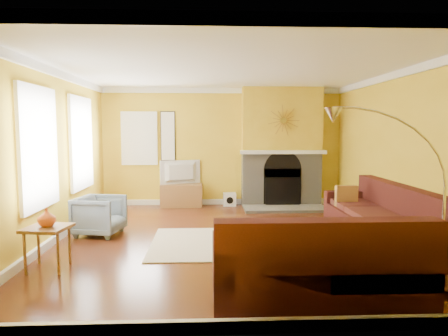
{
  "coord_description": "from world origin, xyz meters",
  "views": [
    {
      "loc": [
        -0.36,
        -6.27,
        1.76
      ],
      "look_at": [
        -0.07,
        0.4,
        1.11
      ],
      "focal_mm": 32.0,
      "sensor_mm": 36.0,
      "label": 1
    }
  ],
  "objects_px": {
    "sectional_sofa": "(319,222)",
    "media_console": "(182,195)",
    "coffee_table": "(282,242)",
    "armchair": "(100,215)",
    "side_table": "(48,248)",
    "arc_lamp": "(392,207)"
  },
  "relations": [
    {
      "from": "sectional_sofa",
      "to": "media_console",
      "type": "bearing_deg",
      "value": 121.38
    },
    {
      "from": "coffee_table",
      "to": "armchair",
      "type": "distance_m",
      "value": 3.08
    },
    {
      "from": "side_table",
      "to": "armchair",
      "type": "bearing_deg",
      "value": 82.41
    },
    {
      "from": "sectional_sofa",
      "to": "media_console",
      "type": "xyz_separation_m",
      "value": [
        -2.16,
        3.55,
        -0.19
      ]
    },
    {
      "from": "sectional_sofa",
      "to": "coffee_table",
      "type": "height_order",
      "value": "sectional_sofa"
    },
    {
      "from": "media_console",
      "to": "coffee_table",
      "type": "bearing_deg",
      "value": -65.64
    },
    {
      "from": "sectional_sofa",
      "to": "coffee_table",
      "type": "xyz_separation_m",
      "value": [
        -0.54,
        -0.04,
        -0.27
      ]
    },
    {
      "from": "coffee_table",
      "to": "media_console",
      "type": "bearing_deg",
      "value": 114.36
    },
    {
      "from": "coffee_table",
      "to": "side_table",
      "type": "bearing_deg",
      "value": -171.91
    },
    {
      "from": "media_console",
      "to": "arc_lamp",
      "type": "distance_m",
      "value": 5.74
    },
    {
      "from": "media_console",
      "to": "arc_lamp",
      "type": "bearing_deg",
      "value": -64.71
    },
    {
      "from": "sectional_sofa",
      "to": "side_table",
      "type": "height_order",
      "value": "sectional_sofa"
    },
    {
      "from": "media_console",
      "to": "side_table",
      "type": "bearing_deg",
      "value": -109.54
    },
    {
      "from": "armchair",
      "to": "arc_lamp",
      "type": "bearing_deg",
      "value": -115.92
    },
    {
      "from": "armchair",
      "to": "side_table",
      "type": "bearing_deg",
      "value": -176.39
    },
    {
      "from": "sectional_sofa",
      "to": "side_table",
      "type": "bearing_deg",
      "value": -172.48
    },
    {
      "from": "sectional_sofa",
      "to": "armchair",
      "type": "bearing_deg",
      "value": 161.12
    },
    {
      "from": "side_table",
      "to": "arc_lamp",
      "type": "height_order",
      "value": "arc_lamp"
    },
    {
      "from": "side_table",
      "to": "arc_lamp",
      "type": "distance_m",
      "value": 4.08
    },
    {
      "from": "sectional_sofa",
      "to": "arc_lamp",
      "type": "xyz_separation_m",
      "value": [
        0.27,
        -1.6,
        0.53
      ]
    },
    {
      "from": "coffee_table",
      "to": "media_console",
      "type": "xyz_separation_m",
      "value": [
        -1.62,
        3.59,
        0.07
      ]
    },
    {
      "from": "armchair",
      "to": "side_table",
      "type": "xyz_separation_m",
      "value": [
        -0.22,
        -1.63,
        -0.05
      ]
    }
  ]
}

